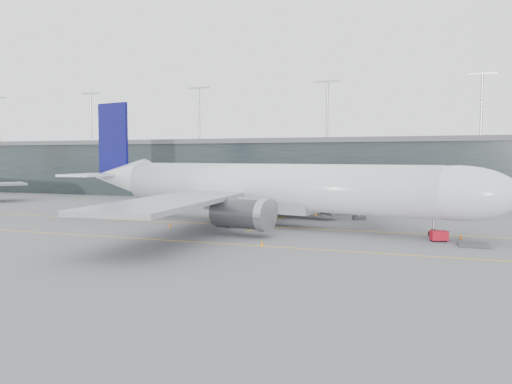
% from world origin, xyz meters
% --- Properties ---
extents(ground, '(320.00, 320.00, 0.00)m').
position_xyz_m(ground, '(0.00, 0.00, 0.00)').
color(ground, slate).
rests_on(ground, ground).
extents(taxiline_a, '(160.00, 0.25, 0.02)m').
position_xyz_m(taxiline_a, '(0.00, -4.00, 0.01)').
color(taxiline_a, yellow).
rests_on(taxiline_a, ground).
extents(taxiline_b, '(160.00, 0.25, 0.02)m').
position_xyz_m(taxiline_b, '(0.00, -20.00, 0.01)').
color(taxiline_b, yellow).
rests_on(taxiline_b, ground).
extents(taxiline_lead_main, '(0.25, 60.00, 0.02)m').
position_xyz_m(taxiline_lead_main, '(5.00, 20.00, 0.01)').
color(taxiline_lead_main, yellow).
rests_on(taxiline_lead_main, ground).
extents(terminal, '(240.00, 36.00, 29.00)m').
position_xyz_m(terminal, '(-0.00, 58.00, 7.62)').
color(terminal, black).
rests_on(terminal, ground).
extents(main_aircraft, '(73.31, 67.77, 20.72)m').
position_xyz_m(main_aircraft, '(5.05, -2.03, 5.81)').
color(main_aircraft, silver).
rests_on(main_aircraft, ground).
extents(jet_bridge, '(20.27, 44.03, 6.45)m').
position_xyz_m(jet_bridge, '(15.01, 22.24, 4.83)').
color(jet_bridge, '#2F2F34').
rests_on(jet_bridge, ground).
extents(gse_cart, '(2.31, 1.86, 1.36)m').
position_xyz_m(gse_cart, '(30.52, -9.67, 0.76)').
color(gse_cart, '#AA0C1C').
rests_on(gse_cart, ground).
extents(baggage_dolly, '(3.47, 2.83, 0.34)m').
position_xyz_m(baggage_dolly, '(34.27, -11.93, 0.20)').
color(baggage_dolly, '#35363A').
rests_on(baggage_dolly, ground).
extents(uld_a, '(2.74, 2.46, 2.07)m').
position_xyz_m(uld_a, '(-6.14, 10.65, 1.09)').
color(uld_a, '#36373B').
rests_on(uld_a, ground).
extents(uld_b, '(2.49, 2.11, 2.06)m').
position_xyz_m(uld_b, '(-2.75, 11.39, 1.08)').
color(uld_b, '#36373B').
rests_on(uld_b, ground).
extents(uld_c, '(2.34, 2.02, 1.87)m').
position_xyz_m(uld_c, '(-0.75, 9.86, 0.98)').
color(uld_c, '#36373B').
rests_on(uld_c, ground).
extents(cone_nose, '(0.45, 0.45, 0.72)m').
position_xyz_m(cone_nose, '(33.25, -6.55, 0.36)').
color(cone_nose, '#CD5F0B').
rests_on(cone_nose, ground).
extents(cone_wing_stbd, '(0.46, 0.46, 0.73)m').
position_xyz_m(cone_wing_stbd, '(10.67, -20.09, 0.37)').
color(cone_wing_stbd, orange).
rests_on(cone_wing_stbd, ground).
extents(cone_wing_port, '(0.46, 0.46, 0.73)m').
position_xyz_m(cone_wing_port, '(10.09, 12.33, 0.36)').
color(cone_wing_port, orange).
rests_on(cone_wing_port, ground).
extents(cone_tail, '(0.44, 0.44, 0.70)m').
position_xyz_m(cone_tail, '(-7.40, -9.53, 0.35)').
color(cone_tail, orange).
rests_on(cone_tail, ground).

